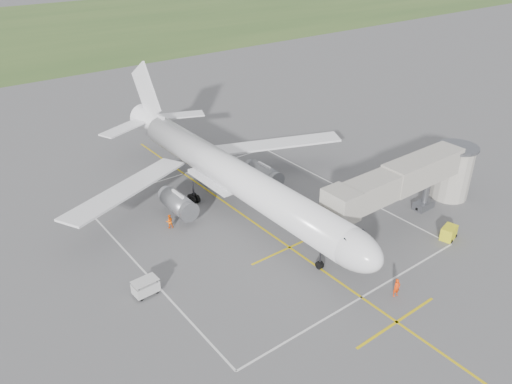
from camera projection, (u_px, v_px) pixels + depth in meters
ground at (235, 209)px, 59.34m from camera, size 700.00×700.00×0.00m
apron_markings at (265, 230)px, 55.27m from camera, size 28.20×60.00×0.01m
airliner at (230, 174)px, 57.78m from camera, size 38.93×46.75×13.52m
jet_bridge at (417, 178)px, 56.04m from camera, size 23.40×5.00×7.20m
gpu_unit at (449, 233)px, 53.52m from camera, size 2.16×1.73×1.44m
baggage_cart at (146, 287)px, 45.37m from camera, size 2.34×1.47×1.59m
ramp_worker_nose at (397, 288)px, 45.15m from camera, size 0.76×0.59×1.85m
ramp_worker_wing at (169, 221)px, 55.35m from camera, size 0.96×0.84×1.66m
distant_aircraft at (5, 5)px, 183.03m from camera, size 203.60×51.14×8.85m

